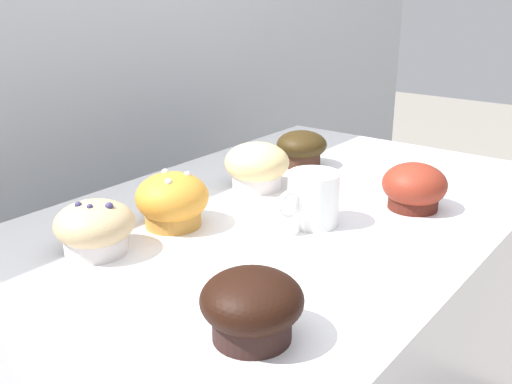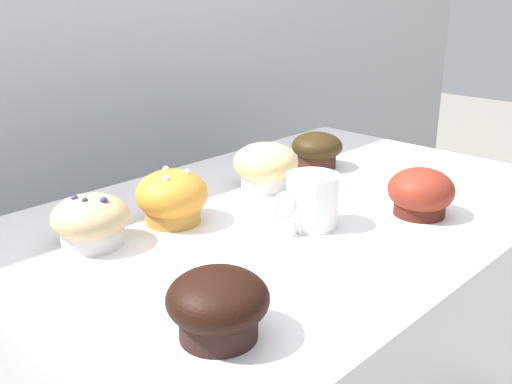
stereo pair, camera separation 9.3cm
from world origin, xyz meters
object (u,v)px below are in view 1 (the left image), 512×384
(muffin_back_center, at_px, (95,228))
(coffee_cup, at_px, (313,197))
(muffin_front_left, at_px, (257,166))
(muffin_back_left, at_px, (172,201))
(muffin_back_right, at_px, (414,187))
(muffin_front_right, at_px, (252,306))
(muffin_front_center, at_px, (302,148))

(muffin_back_center, bearing_deg, coffee_cup, -34.29)
(muffin_front_left, bearing_deg, muffin_back_left, -178.88)
(muffin_back_left, xyz_separation_m, muffin_back_center, (-0.13, 0.02, -0.00))
(muffin_front_left, relative_size, muffin_back_center, 1.06)
(muffin_back_left, height_order, muffin_back_right, muffin_back_left)
(muffin_front_right, height_order, muffin_back_center, muffin_back_center)
(muffin_back_left, xyz_separation_m, muffin_back_right, (0.29, -0.26, -0.00))
(coffee_cup, bearing_deg, muffin_front_right, -158.79)
(muffin_back_right, bearing_deg, muffin_back_left, 138.03)
(muffin_front_center, distance_m, muffin_front_right, 0.63)
(muffin_front_center, xyz_separation_m, muffin_back_left, (-0.38, -0.02, 0.00))
(muffin_back_center, bearing_deg, muffin_back_left, -6.98)
(muffin_back_left, distance_m, muffin_back_right, 0.39)
(muffin_back_left, bearing_deg, muffin_front_center, 2.42)
(muffin_front_right, bearing_deg, muffin_front_center, 28.57)
(muffin_front_right, height_order, coffee_cup, coffee_cup)
(muffin_back_center, distance_m, coffee_cup, 0.32)
(muffin_back_right, distance_m, muffin_front_left, 0.28)
(muffin_front_center, relative_size, muffin_back_right, 0.96)
(muffin_back_left, relative_size, muffin_back_center, 1.02)
(muffin_back_left, height_order, muffin_front_right, muffin_back_left)
(muffin_back_left, relative_size, muffin_front_right, 1.02)
(muffin_front_center, height_order, muffin_back_left, muffin_back_left)
(muffin_front_left, distance_m, muffin_back_center, 0.35)
(muffin_front_left, xyz_separation_m, muffin_front_right, (-0.39, -0.29, -0.00))
(muffin_back_left, bearing_deg, muffin_back_center, 173.02)
(muffin_back_center, bearing_deg, muffin_front_right, -96.88)
(muffin_front_center, bearing_deg, muffin_front_left, -175.87)
(muffin_back_left, bearing_deg, muffin_back_right, -41.97)
(muffin_front_right, relative_size, muffin_back_center, 1.00)
(muffin_front_center, distance_m, muffin_back_center, 0.52)
(muffin_back_left, distance_m, muffin_front_right, 0.33)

